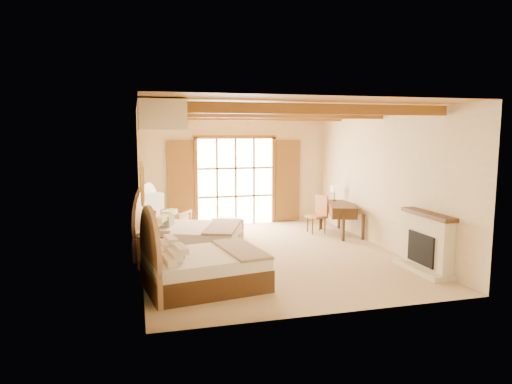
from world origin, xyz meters
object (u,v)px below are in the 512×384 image
object	(u,v)px
armchair	(174,223)
desk	(341,218)
bed_far	(184,236)
nightstand	(154,250)
bed_near	(196,266)

from	to	relation	value
armchair	desk	xyz separation A→B (m)	(4.29, -1.06, 0.11)
armchair	bed_far	bearing A→B (deg)	124.29
bed_far	nightstand	world-z (taller)	bed_far
bed_far	desk	world-z (taller)	bed_far
bed_near	armchair	size ratio (longest dim) A/B	3.03
nightstand	armchair	xyz separation A→B (m)	(0.62, 2.79, -0.00)
bed_near	bed_far	xyz separation A→B (m)	(0.01, 2.20, 0.02)
bed_far	armchair	bearing A→B (deg)	111.51
nightstand	bed_far	bearing A→B (deg)	60.59
bed_near	desk	xyz separation A→B (m)	(4.25, 3.23, 0.04)
bed_near	desk	size ratio (longest dim) A/B	1.34
nightstand	desk	bearing A→B (deg)	33.14
bed_far	bed_near	bearing A→B (deg)	-70.14
bed_far	nightstand	bearing A→B (deg)	-112.82
nightstand	desk	xyz separation A→B (m)	(4.90, 1.74, 0.11)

